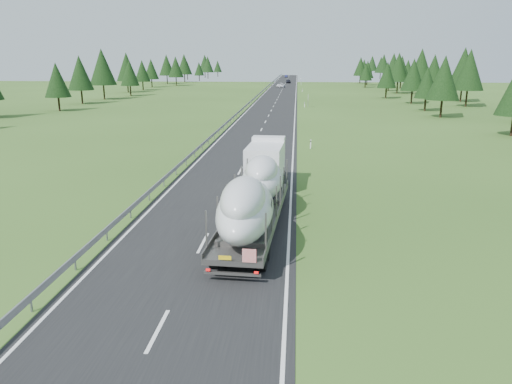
# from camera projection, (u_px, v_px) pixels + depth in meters

# --- Properties ---
(ground) EXTENTS (400.00, 400.00, 0.00)m
(ground) POSITION_uv_depth(u_px,v_px,m) (203.00, 243.00, 26.80)
(ground) COLOR #32551C
(ground) RESTS_ON ground
(road_surface) EXTENTS (10.00, 400.00, 0.02)m
(road_surface) POSITION_uv_depth(u_px,v_px,m) (277.00, 99.00, 123.12)
(road_surface) COLOR black
(road_surface) RESTS_ON ground
(guardrail) EXTENTS (0.10, 400.00, 0.76)m
(guardrail) POSITION_uv_depth(u_px,v_px,m) (256.00, 97.00, 123.33)
(guardrail) COLOR slate
(guardrail) RESTS_ON ground
(marker_posts) EXTENTS (0.13, 350.08, 1.00)m
(marker_posts) POSITION_uv_depth(u_px,v_px,m) (302.00, 86.00, 175.46)
(marker_posts) COLOR silver
(marker_posts) RESTS_ON ground
(highway_sign) EXTENTS (0.08, 0.90, 2.60)m
(highway_sign) POSITION_uv_depth(u_px,v_px,m) (308.00, 98.00, 102.84)
(highway_sign) COLOR slate
(highway_sign) RESTS_ON ground
(tree_line_right) EXTENTS (26.83, 298.23, 12.64)m
(tree_line_right) POSITION_uv_depth(u_px,v_px,m) (437.00, 70.00, 125.28)
(tree_line_right) COLOR black
(tree_line_right) RESTS_ON ground
(tree_line_left) EXTENTS (13.96, 297.78, 12.18)m
(tree_line_left) POSITION_uv_depth(u_px,v_px,m) (111.00, 69.00, 130.55)
(tree_line_left) COLOR black
(tree_line_left) RESTS_ON ground
(boat_truck) EXTENTS (3.56, 20.13, 4.07)m
(boat_truck) POSITION_uv_depth(u_px,v_px,m) (257.00, 186.00, 29.79)
(boat_truck) COLOR silver
(boat_truck) RESTS_ON ground
(distant_van) EXTENTS (2.99, 5.69, 1.53)m
(distant_van) POSITION_uv_depth(u_px,v_px,m) (281.00, 85.00, 175.68)
(distant_van) COLOR white
(distant_van) RESTS_ON ground
(distant_car_dark) EXTENTS (2.17, 4.82, 1.61)m
(distant_car_dark) POSITION_uv_depth(u_px,v_px,m) (288.00, 81.00, 207.56)
(distant_car_dark) COLOR black
(distant_car_dark) RESTS_ON ground
(distant_car_blue) EXTENTS (1.52, 4.12, 1.35)m
(distant_car_blue) POSITION_uv_depth(u_px,v_px,m) (286.00, 76.00, 274.14)
(distant_car_blue) COLOR #1C204E
(distant_car_blue) RESTS_ON ground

